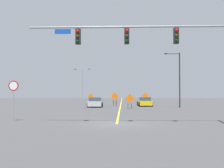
% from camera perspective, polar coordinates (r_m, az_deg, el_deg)
% --- Properties ---
extents(ground, '(168.73, 168.73, 0.00)m').
position_cam_1_polar(ground, '(19.53, 0.94, -7.91)').
color(ground, '#444447').
extents(road_centre_stripe, '(0.16, 93.74, 0.01)m').
position_cam_1_polar(road_centre_stripe, '(66.31, 1.86, -3.47)').
color(road_centre_stripe, yellow).
rests_on(road_centre_stripe, ground).
extents(traffic_signal_assembly, '(13.34, 0.44, 7.18)m').
position_cam_1_polar(traffic_signal_assembly, '(19.78, 8.40, 7.93)').
color(traffic_signal_assembly, gray).
rests_on(traffic_signal_assembly, ground).
extents(stop_sign, '(0.76, 0.07, 2.99)m').
position_cam_1_polar(stop_sign, '(22.57, -18.89, -1.63)').
color(stop_sign, gray).
rests_on(stop_sign, ground).
extents(street_lamp_mid_left, '(3.90, 0.24, 7.94)m').
position_cam_1_polar(street_lamp_mid_left, '(71.13, -5.86, 0.49)').
color(street_lamp_mid_left, gray).
rests_on(street_lamp_mid_left, ground).
extents(street_lamp_far_left, '(2.20, 0.24, 7.66)m').
position_cam_1_polar(street_lamp_far_left, '(41.23, 12.97, 1.39)').
color(street_lamp_far_left, black).
rests_on(street_lamp_far_left, ground).
extents(construction_sign_right_shoulder, '(1.40, 0.08, 2.13)m').
position_cam_1_polar(construction_sign_right_shoulder, '(58.78, 6.61, -2.39)').
color(construction_sign_right_shoulder, orange).
rests_on(construction_sign_right_shoulder, ground).
extents(construction_sign_right_lane, '(1.21, 0.33, 1.94)m').
position_cam_1_polar(construction_sign_right_lane, '(37.53, 3.52, -3.01)').
color(construction_sign_right_lane, orange).
rests_on(construction_sign_right_lane, ground).
extents(construction_sign_median_far, '(1.30, 0.32, 2.14)m').
position_cam_1_polar(construction_sign_median_far, '(52.13, 0.51, -2.47)').
color(construction_sign_median_far, orange).
rests_on(construction_sign_median_far, ground).
extents(construction_sign_left_lane, '(1.17, 0.20, 1.93)m').
position_cam_1_polar(construction_sign_left_lane, '(53.64, -4.21, -2.59)').
color(construction_sign_left_lane, orange).
rests_on(construction_sign_left_lane, ground).
extents(construction_sign_left_shoulder, '(1.12, 0.17, 1.93)m').
position_cam_1_polar(construction_sign_left_shoulder, '(44.73, 0.59, -2.78)').
color(construction_sign_left_shoulder, orange).
rests_on(construction_sign_left_shoulder, ground).
extents(car_yellow_distant, '(2.19, 4.58, 1.37)m').
position_cam_1_polar(car_yellow_distant, '(44.70, 6.47, -3.54)').
color(car_yellow_distant, gold).
rests_on(car_yellow_distant, ground).
extents(car_silver_passing, '(2.30, 4.62, 1.38)m').
position_cam_1_polar(car_silver_passing, '(42.03, -3.33, -3.64)').
color(car_silver_passing, '#B7BABF').
rests_on(car_silver_passing, ground).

